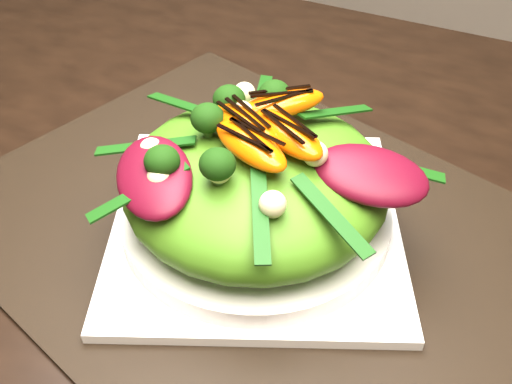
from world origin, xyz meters
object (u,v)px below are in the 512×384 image
at_px(lettuce_mound, 256,180).
at_px(orange_segment, 270,114).
at_px(placemat, 256,229).
at_px(plate_base, 256,224).
at_px(salad_bowl, 256,213).
at_px(dining_table, 17,153).

distance_m(lettuce_mound, orange_segment, 0.05).
height_order(placemat, lettuce_mound, lettuce_mound).
relative_size(lettuce_mound, orange_segment, 3.03).
relative_size(plate_base, lettuce_mound, 1.13).
bearing_deg(salad_bowl, placemat, 165.96).
xyz_separation_m(dining_table, orange_segment, (0.29, 0.02, 0.13)).
relative_size(plate_base, salad_bowl, 1.07).
distance_m(plate_base, salad_bowl, 0.01).
height_order(dining_table, placemat, dining_table).
bearing_deg(dining_table, placemat, -2.19).
bearing_deg(plate_base, salad_bowl, 0.00).
bearing_deg(placemat, salad_bowl, -14.04).
distance_m(placemat, plate_base, 0.01).
bearing_deg(plate_base, placemat, 165.96).
bearing_deg(plate_base, lettuce_mound, 90.00).
bearing_deg(lettuce_mound, plate_base, -90.00).
relative_size(plate_base, orange_segment, 3.42).
xyz_separation_m(lettuce_mound, orange_segment, (-0.00, 0.03, 0.05)).
bearing_deg(plate_base, orange_segment, 91.75).
bearing_deg(salad_bowl, plate_base, 0.00).
distance_m(placemat, orange_segment, 0.11).
height_order(lettuce_mound, orange_segment, orange_segment).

